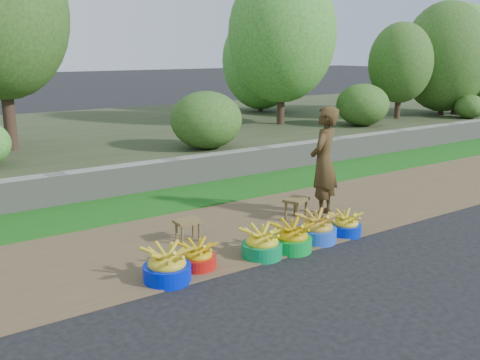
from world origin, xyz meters
TOP-DOWN VIEW (x-y plane):
  - ground_plane at (0.00, 0.00)m, footprint 120.00×120.00m
  - dirt_shoulder at (0.00, 1.25)m, footprint 80.00×2.50m
  - grass_verge at (0.00, 3.25)m, footprint 80.00×1.50m
  - retaining_wall at (0.00, 4.10)m, footprint 80.00×0.35m
  - earth_bank at (0.00, 9.00)m, footprint 80.00×10.00m
  - vegetation at (1.30, 7.15)m, footprint 33.00×7.78m
  - basin_a at (-2.08, 0.23)m, footprint 0.56×0.56m
  - basin_b at (-1.61, 0.35)m, footprint 0.46×0.46m
  - basin_c at (-0.73, 0.21)m, footprint 0.53×0.53m
  - basin_d at (-0.27, 0.16)m, footprint 0.53×0.53m
  - basin_e at (0.25, 0.24)m, footprint 0.55×0.55m
  - basin_f at (0.77, 0.20)m, footprint 0.46×0.46m
  - stool_left at (-1.26, 1.23)m, footprint 0.35×0.28m
  - stool_right at (0.62, 1.14)m, footprint 0.46×0.41m
  - vendor_woman at (1.08, 1.03)m, footprint 0.76×0.68m

SIDE VIEW (x-z plane):
  - ground_plane at x=0.00m, z-range 0.00..0.00m
  - dirt_shoulder at x=0.00m, z-range 0.00..0.02m
  - grass_verge at x=0.00m, z-range 0.00..0.04m
  - basin_f at x=0.77m, z-range -0.02..0.32m
  - basin_b at x=-1.61m, z-range -0.02..0.32m
  - basin_d at x=-0.27m, z-range -0.02..0.37m
  - basin_c at x=-0.73m, z-range -0.02..0.38m
  - basin_e at x=0.25m, z-range -0.02..0.39m
  - basin_a at x=-2.08m, z-range -0.02..0.39m
  - earth_bank at x=0.00m, z-range 0.00..0.50m
  - stool_left at x=-1.26m, z-range 0.11..0.41m
  - retaining_wall at x=0.00m, z-range 0.00..0.55m
  - stool_right at x=0.62m, z-range 0.12..0.45m
  - vendor_woman at x=1.08m, z-range 0.02..1.77m
  - vegetation at x=1.30m, z-range 0.24..4.81m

